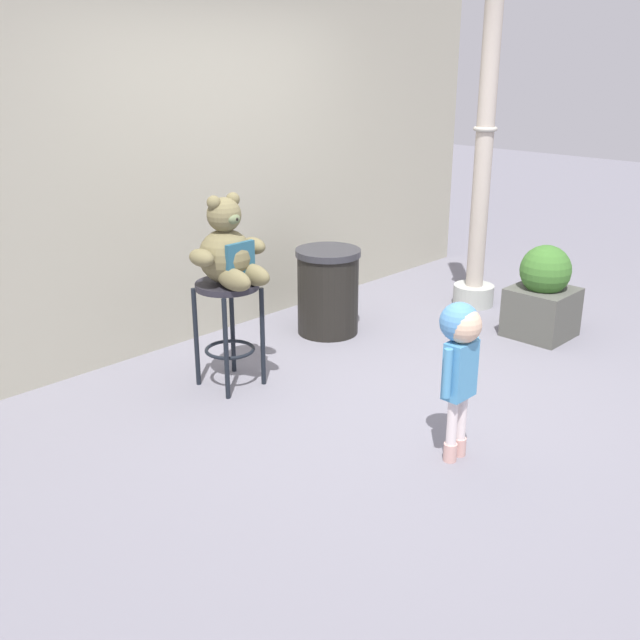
{
  "coord_description": "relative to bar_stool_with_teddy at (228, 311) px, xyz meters",
  "views": [
    {
      "loc": [
        -3.54,
        -2.83,
        2.12
      ],
      "look_at": [
        -0.5,
        0.1,
        0.61
      ],
      "focal_mm": 42.24,
      "sensor_mm": 36.0,
      "label": 1
    }
  ],
  "objects": [
    {
      "name": "ground_plane",
      "position": [
        0.61,
        -0.82,
        -0.52
      ],
      "size": [
        24.0,
        24.0,
        0.0
      ],
      "primitive_type": "plane",
      "color": "slate"
    },
    {
      "name": "lamppost",
      "position": [
        2.57,
        -0.24,
        0.5
      ],
      "size": [
        0.35,
        0.35,
        2.62
      ],
      "color": "#A4A9A1",
      "rests_on": "ground_plane"
    },
    {
      "name": "building_wall",
      "position": [
        0.61,
        1.02,
        1.35
      ],
      "size": [
        6.32,
        0.3,
        3.74
      ],
      "primitive_type": "cube",
      "color": "#A19C89",
      "rests_on": "ground_plane"
    },
    {
      "name": "bar_stool_with_teddy",
      "position": [
        0.0,
        0.0,
        0.0
      ],
      "size": [
        0.41,
        0.41,
        0.72
      ],
      "color": "#232129",
      "rests_on": "ground_plane"
    },
    {
      "name": "teddy_bear",
      "position": [
        0.0,
        -0.03,
        0.41
      ],
      "size": [
        0.54,
        0.49,
        0.57
      ],
      "color": "brown",
      "rests_on": "bar_stool_with_teddy"
    },
    {
      "name": "child_walking",
      "position": [
        0.23,
        -1.64,
        0.13
      ],
      "size": [
        0.28,
        0.23,
        0.9
      ],
      "rotation": [
        0.0,
        0.0,
        1.52
      ],
      "color": "#CA9990",
      "rests_on": "ground_plane"
    },
    {
      "name": "trash_bin",
      "position": [
        1.18,
        0.22,
        -0.18
      ],
      "size": [
        0.51,
        0.51,
        0.68
      ],
      "color": "black",
      "rests_on": "ground_plane"
    },
    {
      "name": "planter_with_shrub",
      "position": [
        2.28,
        -1.04,
        -0.18
      ],
      "size": [
        0.46,
        0.46,
        0.73
      ],
      "color": "#4F5049",
      "rests_on": "ground_plane"
    }
  ]
}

